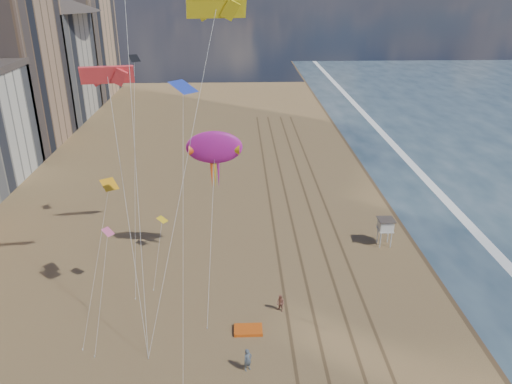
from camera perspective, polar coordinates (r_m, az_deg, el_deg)
The scene contains 9 objects.
wet_sand at distance 68.73m, azimuth 18.92°, elevation -2.38°, with size 260.00×260.00×0.00m, color #42301E.
foam at distance 70.34m, azimuth 22.12°, elevation -2.28°, with size 260.00×260.00×0.00m, color white.
tracks at distance 56.00m, azimuth 6.42°, elevation -7.23°, with size 7.68×120.00×0.01m.
lifeguard_stand at distance 58.43m, azimuth 14.59°, elevation -3.69°, with size 1.83×1.83×3.30m.
grounded_kite at distance 44.98m, azimuth -0.90°, elevation -15.48°, with size 2.46×1.56×0.28m, color #DD5412.
show_kite at distance 48.90m, azimuth -4.80°, elevation 5.06°, with size 4.98×6.01×16.70m.
kite_flyer_a at distance 40.90m, azimuth -0.95°, elevation -18.63°, with size 0.71×0.47×1.95m, color #535F6B.
kite_flyer_b at distance 46.90m, azimuth 2.82°, elevation -12.58°, with size 0.82×0.64×1.70m, color #985E4D.
small_kites at distance 44.22m, azimuth -12.94°, elevation 4.94°, with size 10.64×18.92×18.02m.
Camera 1 is at (-5.46, -17.67, 28.29)m, focal length 35.00 mm.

